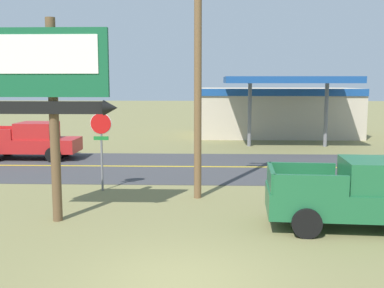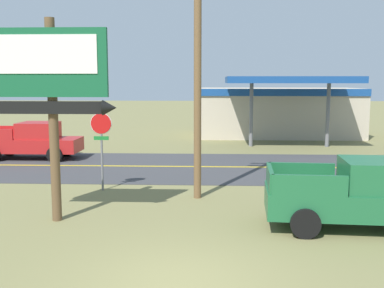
{
  "view_description": "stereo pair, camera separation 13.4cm",
  "coord_description": "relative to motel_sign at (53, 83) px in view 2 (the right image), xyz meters",
  "views": [
    {
      "loc": [
        0.61,
        -8.99,
        4.1
      ],
      "look_at": [
        0.0,
        8.0,
        1.8
      ],
      "focal_mm": 43.29,
      "sensor_mm": 36.0,
      "label": 1
    },
    {
      "loc": [
        0.74,
        -8.99,
        4.1
      ],
      "look_at": [
        0.0,
        8.0,
        1.8
      ],
      "focal_mm": 43.29,
      "sensor_mm": 36.0,
      "label": 2
    }
  ],
  "objects": [
    {
      "name": "stop_sign",
      "position": [
        0.38,
        3.98,
        -2.03
      ],
      "size": [
        0.8,
        0.08,
        2.95
      ],
      "color": "slate",
      "rests_on": "ground"
    },
    {
      "name": "pickup_green_parked_on_lawn",
      "position": [
        8.73,
        -0.27,
        -3.09
      ],
      "size": [
        5.32,
        2.51,
        1.96
      ],
      "color": "#1E6038",
      "rests_on": "ground"
    },
    {
      "name": "pickup_red_on_road",
      "position": [
        -5.06,
        10.95,
        -3.09
      ],
      "size": [
        5.2,
        2.24,
        1.96
      ],
      "color": "red",
      "rests_on": "ground"
    },
    {
      "name": "motel_sign",
      "position": [
        0.0,
        0.0,
        0.0
      ],
      "size": [
        3.56,
        0.54,
        5.89
      ],
      "color": "brown",
      "rests_on": "ground"
    },
    {
      "name": "road_centre_line",
      "position": [
        3.78,
        8.95,
        -4.03
      ],
      "size": [
        126.0,
        0.2,
        0.01
      ],
      "primitive_type": "cube",
      "color": "gold",
      "rests_on": "road_asphalt"
    },
    {
      "name": "road_asphalt",
      "position": [
        3.78,
        8.95,
        -4.05
      ],
      "size": [
        140.0,
        8.0,
        0.02
      ],
      "primitive_type": "cube",
      "color": "#3D3D3F",
      "rests_on": "ground"
    },
    {
      "name": "ground_plane",
      "position": [
        3.78,
        -4.05,
        -4.06
      ],
      "size": [
        180.0,
        180.0,
        0.0
      ],
      "primitive_type": "plane",
      "color": "olive"
    },
    {
      "name": "utility_pole",
      "position": [
        4.02,
        3.0,
        1.09
      ],
      "size": [
        1.78,
        0.26,
        9.72
      ],
      "color": "brown",
      "rests_on": "ground"
    },
    {
      "name": "gas_station",
      "position": [
        9.39,
        21.96,
        -2.11
      ],
      "size": [
        12.0,
        11.5,
        4.4
      ],
      "color": "beige",
      "rests_on": "ground"
    }
  ]
}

